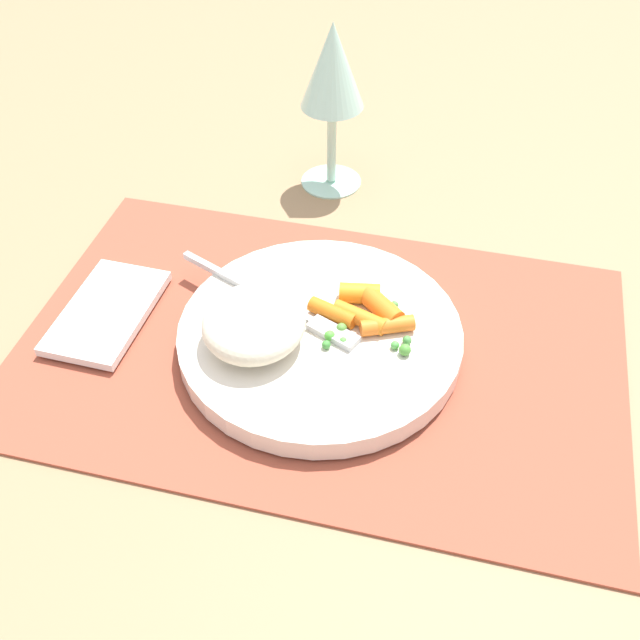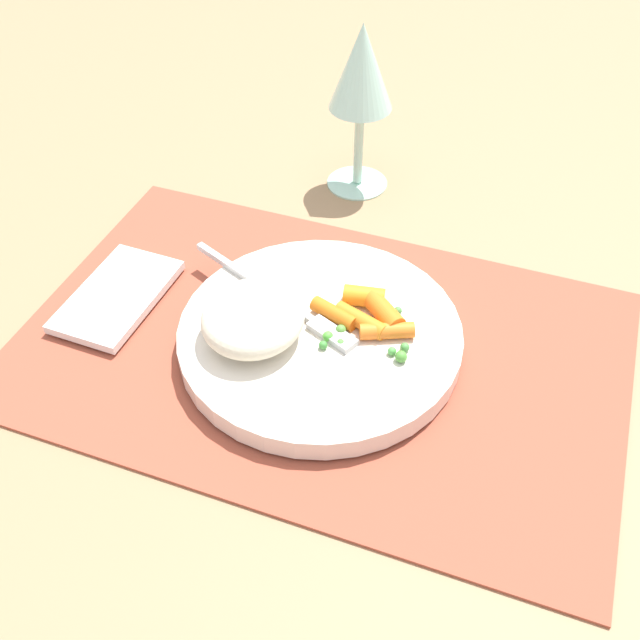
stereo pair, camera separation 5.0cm
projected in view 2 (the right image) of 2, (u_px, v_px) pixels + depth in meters
The scene contains 9 objects.
ground_plane at pixel (320, 349), 0.65m from camera, with size 2.40×2.40×0.00m, color #997551.
placemat at pixel (320, 347), 0.64m from camera, with size 0.51×0.33×0.01m, color #9E4733.
plate at pixel (320, 337), 0.64m from camera, with size 0.24×0.24×0.02m, color silver.
rice_mound at pixel (253, 318), 0.61m from camera, with size 0.08×0.09×0.04m, color beige.
carrot_portion at pixel (368, 313), 0.63m from camera, with size 0.09×0.06×0.02m.
pea_scatter at pixel (368, 329), 0.62m from camera, with size 0.08×0.08×0.01m.
fork at pixel (287, 304), 0.65m from camera, with size 0.18×0.09×0.01m.
wine_glass at pixel (362, 74), 0.74m from camera, with size 0.07×0.07×0.18m.
napkin at pixel (117, 296), 0.68m from camera, with size 0.07×0.12×0.01m, color white.
Camera 2 is at (0.15, -0.42, 0.47)m, focal length 42.17 mm.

